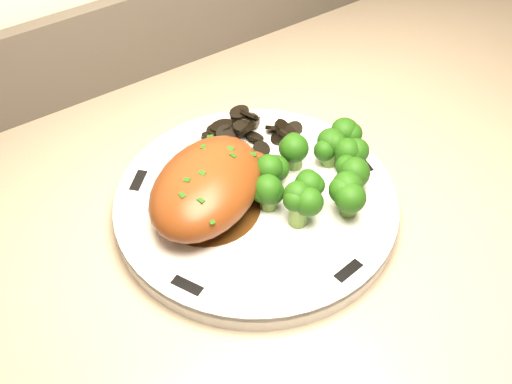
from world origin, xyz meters
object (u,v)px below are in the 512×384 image
plate (256,205)px  counter (496,269)px  chicken_breast (211,185)px  broccoli_florets (318,170)px

plate → counter: bearing=-2.3°
counter → chicken_breast: size_ratio=11.93×
plate → broccoli_florets: bearing=-17.9°
plate → broccoli_florets: broccoli_florets is taller
broccoli_florets → plate: bearing=162.1°
counter → broccoli_florets: bearing=179.9°
counter → chicken_breast: 0.79m
chicken_breast → broccoli_florets: 0.12m
plate → chicken_breast: chicken_breast is taller
chicken_breast → counter: bearing=-35.4°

